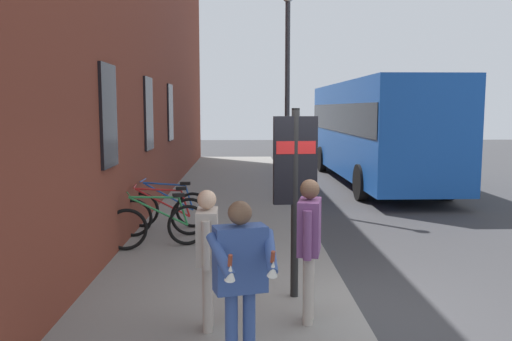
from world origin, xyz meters
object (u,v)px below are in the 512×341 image
pedestrian_by_facade (309,236)px  bicycle_beside_lamp (162,216)px  pedestrian_crossing_street (207,245)px  bicycle_under_window (168,208)px  tourist_with_hotdogs (241,270)px  street_lamp (287,80)px  bicycle_far_end (158,225)px  transit_info_sign (295,173)px  city_bus (374,126)px

pedestrian_by_facade → bicycle_beside_lamp: bearing=28.9°
pedestrian_crossing_street → pedestrian_by_facade: 1.13m
bicycle_under_window → pedestrian_by_facade: (-4.83, -2.26, 0.60)m
bicycle_beside_lamp → bicycle_under_window: size_ratio=1.00×
pedestrian_by_facade → tourist_with_hotdogs: pedestrian_by_facade is taller
street_lamp → bicycle_far_end: bearing=148.3°
transit_info_sign → bicycle_far_end: bearing=41.1°
tourist_with_hotdogs → bicycle_far_end: bearing=18.0°
bicycle_under_window → street_lamp: size_ratio=0.34×
transit_info_sign → city_bus: bearing=-18.7°
bicycle_far_end → transit_info_sign: size_ratio=0.71×
pedestrian_crossing_street → street_lamp: bearing=-11.1°
bicycle_beside_lamp → transit_info_sign: transit_info_sign is taller
pedestrian_crossing_street → city_bus: bearing=-21.6°
bicycle_far_end → bicycle_beside_lamp: 0.85m
bicycle_beside_lamp → street_lamp: 5.01m
tourist_with_hotdogs → pedestrian_crossing_street: bearing=19.4°
bicycle_far_end → street_lamp: 5.57m
bicycle_far_end → tourist_with_hotdogs: size_ratio=1.07×
city_bus → tourist_with_hotdogs: bearing=161.4°
bicycle_beside_lamp → transit_info_sign: 4.12m
bicycle_under_window → pedestrian_by_facade: bearing=-154.9°
city_bus → pedestrian_crossing_street: 13.03m
transit_info_sign → street_lamp: street_lamp is taller
transit_info_sign → city_bus: city_bus is taller
bicycle_far_end → tourist_with_hotdogs: (-4.46, -1.45, 0.60)m
city_bus → street_lamp: 5.74m
bicycle_under_window → bicycle_far_end: bearing=-177.9°
bicycle_beside_lamp → bicycle_under_window: (0.73, -0.00, 0.00)m
bicycle_beside_lamp → city_bus: city_bus is taller
pedestrian_by_facade → street_lamp: street_lamp is taller
tourist_with_hotdogs → city_bus: bearing=-18.6°
pedestrian_crossing_street → street_lamp: size_ratio=0.29×
pedestrian_crossing_street → tourist_with_hotdogs: size_ratio=0.96×
transit_info_sign → tourist_with_hotdogs: size_ratio=1.50×
transit_info_sign → pedestrian_by_facade: transit_info_sign is taller
transit_info_sign → bicycle_under_window: bearing=28.5°
bicycle_far_end → tourist_with_hotdogs: bearing=-162.0°
bicycle_under_window → pedestrian_crossing_street: 5.16m
tourist_with_hotdogs → street_lamp: (8.61, -1.12, 2.10)m
pedestrian_crossing_street → street_lamp: 8.01m
city_bus → pedestrian_crossing_street: city_bus is taller
bicycle_beside_lamp → street_lamp: size_ratio=0.34×
bicycle_far_end → pedestrian_crossing_street: size_ratio=1.11×
bicycle_beside_lamp → pedestrian_crossing_street: pedestrian_crossing_street is taller
street_lamp → pedestrian_crossing_street: bearing=168.9°
bicycle_beside_lamp → city_bus: (7.81, -5.92, 1.41)m
pedestrian_crossing_street → street_lamp: street_lamp is taller
pedestrian_by_facade → bicycle_under_window: bearing=25.1°
pedestrian_crossing_street → tourist_with_hotdogs: bearing=-160.6°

